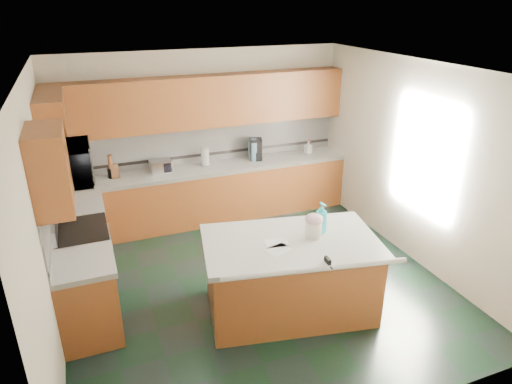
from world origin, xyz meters
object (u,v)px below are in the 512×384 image
island_base (290,278)px  knife_block (115,171)px  soap_bottle_island (321,218)px  treat_jar (314,229)px  toaster_oven (161,166)px  island_top (291,243)px  coffee_maker (255,149)px

island_base → knife_block: size_ratio=9.00×
soap_bottle_island → knife_block: soap_bottle_island is taller
treat_jar → toaster_oven: (-1.21, 2.69, -0.00)m
island_top → treat_jar: treat_jar is taller
knife_block → soap_bottle_island: bearing=-54.0°
island_top → treat_jar: bearing=8.4°
treat_jar → toaster_oven: bearing=129.8°
coffee_maker → toaster_oven: bearing=-161.5°
knife_block → toaster_oven: bearing=-1.7°
soap_bottle_island → treat_jar: bearing=-161.5°
island_base → knife_block: (-1.63, 2.68, 0.59)m
island_top → coffee_maker: bearing=87.8°
island_top → toaster_oven: (-0.94, 2.68, 0.12)m
coffee_maker → island_base: bearing=-85.7°
island_top → coffee_maker: 2.79m
soap_bottle_island → toaster_oven: size_ratio=1.13×
toaster_oven → coffee_maker: size_ratio=0.92×
knife_block → coffee_maker: 2.26m
island_top → coffee_maker: (0.63, 2.71, 0.21)m
island_base → island_top: size_ratio=0.95×
island_top → soap_bottle_island: soap_bottle_island is taller
knife_block → toaster_oven: size_ratio=0.63×
soap_bottle_island → toaster_oven: 2.95m
island_base → soap_bottle_island: bearing=18.8°
island_base → treat_jar: treat_jar is taller
island_base → treat_jar: (0.27, -0.01, 0.59)m
island_base → knife_block: knife_block is taller
treat_jar → coffee_maker: coffee_maker is taller
soap_bottle_island → knife_block: (-2.03, 2.63, -0.08)m
knife_block → coffee_maker: size_ratio=0.58×
toaster_oven → island_base: bearing=-73.6°
island_top → soap_bottle_island: size_ratio=5.30×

